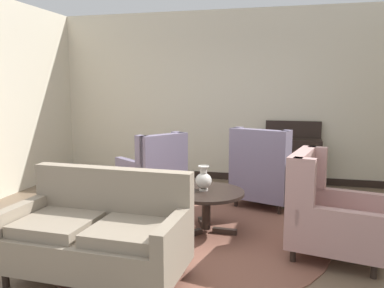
% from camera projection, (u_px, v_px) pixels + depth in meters
% --- Properties ---
extents(ground, '(8.63, 8.63, 0.00)m').
position_uv_depth(ground, '(177.00, 244.00, 4.22)').
color(ground, brown).
extents(wall_back, '(6.32, 0.08, 2.98)m').
position_uv_depth(wall_back, '(225.00, 97.00, 6.96)').
color(wall_back, beige).
rests_on(wall_back, ground).
extents(baseboard_back, '(6.16, 0.03, 0.12)m').
position_uv_depth(baseboard_back, '(223.00, 176.00, 7.11)').
color(baseboard_back, black).
rests_on(baseboard_back, ground).
extents(area_rug, '(3.22, 3.22, 0.01)m').
position_uv_depth(area_rug, '(184.00, 233.00, 4.51)').
color(area_rug, brown).
rests_on(area_rug, ground).
extents(coffee_table, '(0.87, 0.87, 0.50)m').
position_uv_depth(coffee_table, '(206.00, 199.00, 4.48)').
color(coffee_table, black).
rests_on(coffee_table, ground).
extents(porcelain_vase, '(0.19, 0.19, 0.29)m').
position_uv_depth(porcelain_vase, '(203.00, 180.00, 4.47)').
color(porcelain_vase, beige).
rests_on(porcelain_vase, coffee_table).
extents(settee, '(1.58, 0.86, 0.94)m').
position_uv_depth(settee, '(98.00, 234.00, 3.42)').
color(settee, gray).
rests_on(settee, ground).
extents(armchair_foreground_right, '(1.02, 1.06, 1.11)m').
position_uv_depth(armchair_foreground_right, '(265.00, 174.00, 5.47)').
color(armchair_foreground_right, slate).
rests_on(armchair_foreground_right, ground).
extents(armchair_near_sideboard, '(1.07, 1.05, 1.02)m').
position_uv_depth(armchair_near_sideboard, '(154.00, 173.00, 5.64)').
color(armchair_near_sideboard, slate).
rests_on(armchair_near_sideboard, ground).
extents(armchair_beside_settee, '(1.03, 1.00, 1.03)m').
position_uv_depth(armchair_beside_settee, '(328.00, 213.00, 3.90)').
color(armchair_beside_settee, tan).
rests_on(armchair_beside_settee, ground).
extents(sideboard, '(0.92, 0.40, 1.09)m').
position_uv_depth(sideboard, '(292.00, 159.00, 6.54)').
color(sideboard, black).
rests_on(sideboard, ground).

